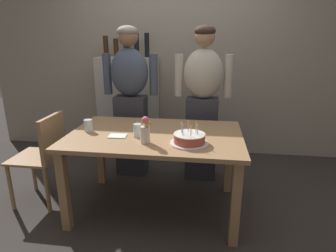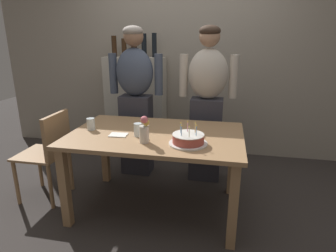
% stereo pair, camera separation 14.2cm
% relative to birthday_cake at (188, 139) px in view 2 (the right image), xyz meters
% --- Properties ---
extents(ground_plane, '(10.00, 10.00, 0.00)m').
position_rel_birthday_cake_xyz_m(ground_plane, '(-0.31, 0.21, -0.78)').
color(ground_plane, '#332D2B').
extents(back_wall, '(5.20, 0.10, 2.60)m').
position_rel_birthday_cake_xyz_m(back_wall, '(-0.31, 1.76, 0.52)').
color(back_wall, '#9E9384').
rests_on(back_wall, ground_plane).
extents(dining_table, '(1.50, 0.96, 0.74)m').
position_rel_birthday_cake_xyz_m(dining_table, '(-0.31, 0.21, -0.14)').
color(dining_table, '#A37A51').
rests_on(dining_table, ground_plane).
extents(birthday_cake, '(0.30, 0.30, 0.17)m').
position_rel_birthday_cake_xyz_m(birthday_cake, '(0.00, 0.00, 0.00)').
color(birthday_cake, white).
rests_on(birthday_cake, dining_table).
extents(water_glass_near, '(0.07, 0.07, 0.11)m').
position_rel_birthday_cake_xyz_m(water_glass_near, '(-0.44, 0.11, 0.02)').
color(water_glass_near, silver).
rests_on(water_glass_near, dining_table).
extents(water_glass_far, '(0.07, 0.07, 0.11)m').
position_rel_birthday_cake_xyz_m(water_glass_far, '(-0.91, 0.19, 0.01)').
color(water_glass_far, silver).
rests_on(water_glass_far, dining_table).
extents(napkin_stack, '(0.16, 0.12, 0.01)m').
position_rel_birthday_cake_xyz_m(napkin_stack, '(-0.61, 0.09, -0.04)').
color(napkin_stack, white).
rests_on(napkin_stack, dining_table).
extents(flower_vase, '(0.09, 0.09, 0.22)m').
position_rel_birthday_cake_xyz_m(flower_vase, '(-0.34, -0.03, 0.08)').
color(flower_vase, silver).
rests_on(flower_vase, dining_table).
extents(person_man_bearded, '(0.61, 0.27, 1.66)m').
position_rel_birthday_cake_xyz_m(person_man_bearded, '(-0.72, 0.92, 0.09)').
color(person_man_bearded, '#33333D').
rests_on(person_man_bearded, ground_plane).
extents(person_woman_cardigan, '(0.61, 0.27, 1.66)m').
position_rel_birthday_cake_xyz_m(person_woman_cardigan, '(0.08, 0.92, 0.09)').
color(person_woman_cardigan, '#33333D').
rests_on(person_woman_cardigan, ground_plane).
extents(dining_chair, '(0.42, 0.42, 0.87)m').
position_rel_birthday_cake_xyz_m(dining_chair, '(-1.36, 0.18, -0.26)').
color(dining_chair, '#A37A51').
rests_on(dining_chair, ground_plane).
extents(shelf_cabinet, '(0.79, 0.30, 1.59)m').
position_rel_birthday_cake_xyz_m(shelf_cabinet, '(-0.92, 1.54, -0.12)').
color(shelf_cabinet, beige).
rests_on(shelf_cabinet, ground_plane).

